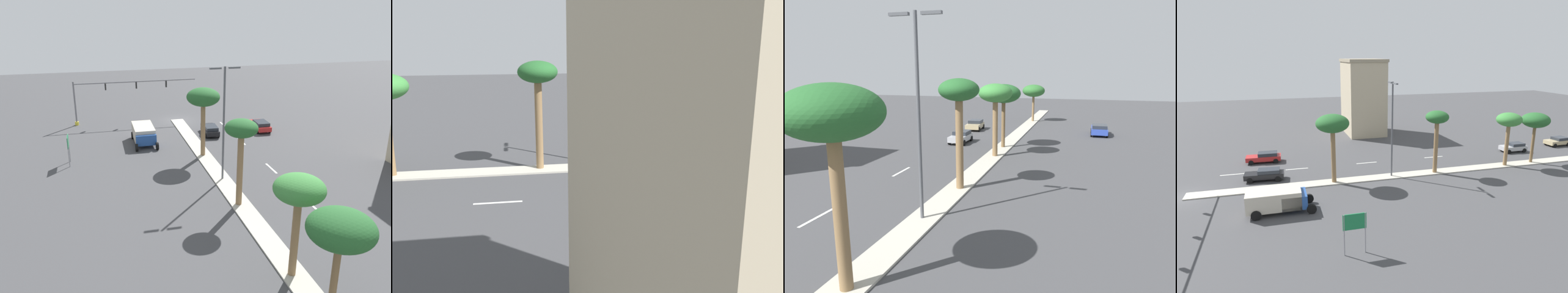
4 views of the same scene
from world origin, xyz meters
TOP-DOWN VIEW (x-y plane):
  - ground_plane at (0.00, 30.72)m, footprint 160.00×160.00m
  - median_curb at (0.00, 39.49)m, footprint 1.80×78.99m
  - lane_stripe_left at (-5.97, 4.00)m, footprint 0.20×2.80m
  - lane_stripe_mid at (-5.97, 11.68)m, footprint 0.20×2.80m
  - lane_stripe_far at (-5.97, 20.88)m, footprint 0.20×2.80m
  - lane_stripe_right at (-5.97, 30.73)m, footprint 0.20×2.80m
  - directional_road_sign at (14.79, 14.45)m, footprint 0.10×1.73m
  - commercial_building at (-23.76, 25.01)m, footprint 9.36×6.74m
  - palm_tree_mid at (0.10, 15.44)m, footprint 3.69×3.69m
  - palm_tree_front at (0.21, 27.89)m, footprint 2.76×2.76m
  - palm_tree_outboard at (0.17, 37.94)m, footprint 3.19×3.19m
  - palm_tree_left at (-0.00, 42.13)m, footprint 3.58×3.58m
  - street_lamp_mid at (-0.06, 22.37)m, footprint 2.90×0.24m
  - sedan_silver_far at (-5.30, 43.50)m, footprint 1.92×3.81m
  - sedan_tan_leading at (-6.46, 52.66)m, footprint 2.23×3.97m
  - sedan_red_center at (-10.06, 7.74)m, footprint 2.05×4.54m
  - sedan_black_trailing at (-2.90, 7.94)m, footprint 2.07×4.49m
  - box_truck at (6.07, 9.36)m, footprint 2.73×6.15m

SIDE VIEW (x-z plane):
  - ground_plane at x=0.00m, z-range 0.00..0.00m
  - lane_stripe_left at x=-5.97m, z-range 0.00..0.01m
  - lane_stripe_mid at x=-5.97m, z-range 0.00..0.01m
  - lane_stripe_far at x=-5.97m, z-range 0.00..0.01m
  - lane_stripe_right at x=-5.97m, z-range 0.00..0.01m
  - median_curb at x=0.00m, z-range 0.00..0.12m
  - sedan_black_trailing at x=-2.90m, z-range 0.06..1.37m
  - sedan_silver_far at x=-5.30m, z-range 0.06..1.40m
  - sedan_tan_leading at x=-6.46m, z-range 0.05..1.40m
  - sedan_red_center at x=-10.06m, z-range 0.05..1.43m
  - box_truck at x=6.07m, z-range 0.15..2.28m
  - directional_road_sign at x=14.79m, z-range 0.72..3.93m
  - palm_tree_left at x=0.00m, z-range 2.38..9.08m
  - palm_tree_outboard at x=0.17m, z-range 2.47..9.37m
  - palm_tree_front at x=0.21m, z-range 2.69..10.31m
  - street_lamp_mid at x=-0.06m, z-range 0.98..12.06m
  - palm_tree_mid at x=0.10m, z-range 2.78..10.54m
  - commercial_building at x=-23.76m, z-range 0.02..13.36m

